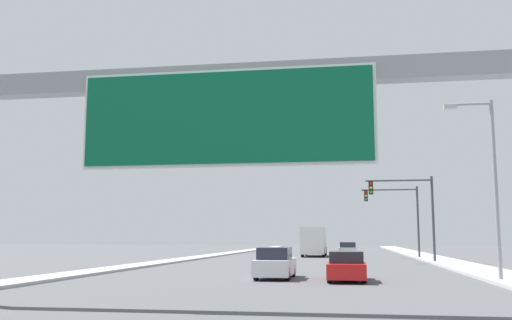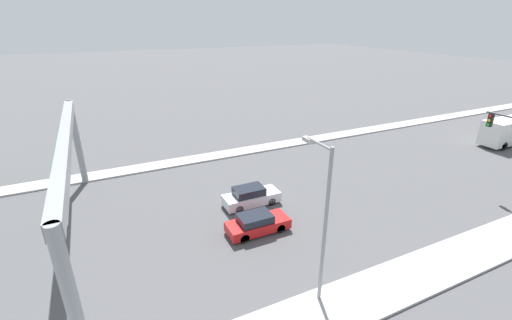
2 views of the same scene
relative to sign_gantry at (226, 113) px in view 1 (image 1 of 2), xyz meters
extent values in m
cube|color=#AEAEAE|center=(11.25, 42.11, -5.74)|extent=(3.00, 120.00, 0.15)
cube|color=#AEAEAE|center=(-10.75, 42.11, -5.74)|extent=(2.00, 120.00, 0.15)
cube|color=gray|center=(0.00, 0.11, 1.16)|extent=(19.90, 0.60, 0.70)
cube|color=white|center=(0.00, -0.19, -0.19)|extent=(9.04, 0.08, 3.01)
cube|color=#0A5B38|center=(0.00, -0.24, -0.19)|extent=(8.84, 0.16, 2.81)
cube|color=silver|center=(0.00, 11.73, -5.25)|extent=(1.70, 4.38, 0.77)
cube|color=#1E232D|center=(0.00, 11.51, -4.58)|extent=(1.50, 2.28, 0.58)
cylinder|color=black|center=(-0.74, 13.09, -5.49)|extent=(0.22, 0.64, 0.64)
cylinder|color=black|center=(0.74, 13.09, -5.49)|extent=(0.22, 0.64, 0.64)
cylinder|color=black|center=(-0.74, 10.37, -5.49)|extent=(0.22, 0.64, 0.64)
cylinder|color=black|center=(0.74, 10.37, -5.49)|extent=(0.22, 0.64, 0.64)
cube|color=silver|center=(3.50, 46.11, -5.27)|extent=(1.87, 4.58, 0.74)
cube|color=#1E232D|center=(3.50, 45.88, -4.62)|extent=(1.65, 2.38, 0.56)
cylinder|color=black|center=(2.67, 47.53, -5.49)|extent=(0.22, 0.64, 0.64)
cylinder|color=black|center=(4.33, 47.53, -5.49)|extent=(0.22, 0.64, 0.64)
cylinder|color=black|center=(2.67, 44.69, -5.49)|extent=(0.22, 0.64, 0.64)
cylinder|color=black|center=(4.33, 44.69, -5.49)|extent=(0.22, 0.64, 0.64)
cube|color=red|center=(3.50, 10.59, -5.30)|extent=(1.72, 4.26, 0.68)
cube|color=#1E232D|center=(3.50, 10.38, -4.70)|extent=(1.52, 2.22, 0.52)
cylinder|color=black|center=(2.75, 11.91, -5.49)|extent=(0.22, 0.64, 0.64)
cylinder|color=black|center=(4.25, 11.91, -5.49)|extent=(0.22, 0.64, 0.64)
cylinder|color=black|center=(2.75, 9.27, -5.49)|extent=(0.22, 0.64, 0.64)
cylinder|color=black|center=(4.25, 9.27, -5.49)|extent=(0.22, 0.64, 0.64)
cube|color=red|center=(0.00, 47.10, -4.64)|extent=(2.18, 2.19, 1.75)
cube|color=silver|center=(0.00, 43.18, -4.15)|extent=(2.37, 5.64, 2.71)
cylinder|color=black|center=(-1.05, 46.99, -5.31)|extent=(0.28, 1.00, 1.00)
cylinder|color=black|center=(1.05, 46.99, -5.31)|extent=(0.28, 1.00, 1.00)
cylinder|color=black|center=(-1.05, 41.77, -5.31)|extent=(0.28, 1.00, 1.00)
cylinder|color=black|center=(1.05, 41.77, -5.31)|extent=(0.28, 1.00, 1.00)
cylinder|color=#3D3D3F|center=(10.25, 30.11, -2.39)|extent=(0.20, 0.20, 6.84)
cylinder|color=#3D3D3F|center=(7.66, 30.11, 0.73)|extent=(5.18, 0.14, 0.14)
cube|color=black|center=(5.48, 30.11, 0.16)|extent=(0.35, 0.28, 1.05)
cylinder|color=red|center=(5.48, 29.95, 0.51)|extent=(0.22, 0.04, 0.22)
cylinder|color=yellow|center=(5.48, 29.95, 0.16)|extent=(0.22, 0.04, 0.22)
cylinder|color=green|center=(5.48, 29.95, -0.19)|extent=(0.22, 0.04, 0.22)
cylinder|color=#3D3D3F|center=(10.25, 40.11, -2.36)|extent=(0.20, 0.20, 6.90)
cylinder|color=#3D3D3F|center=(7.60, 40.11, 0.79)|extent=(5.29, 0.14, 0.14)
cube|color=black|center=(5.38, 40.11, 0.22)|extent=(0.35, 0.28, 1.05)
cylinder|color=red|center=(5.38, 39.95, 0.57)|extent=(0.22, 0.04, 0.22)
cylinder|color=yellow|center=(5.38, 39.95, 0.22)|extent=(0.22, 0.04, 0.22)
cylinder|color=green|center=(5.38, 39.95, -0.13)|extent=(0.22, 0.04, 0.22)
cylinder|color=gray|center=(10.35, 10.76, -1.61)|extent=(0.18, 0.18, 8.39)
cylinder|color=gray|center=(9.43, 10.76, 2.43)|extent=(1.84, 0.12, 0.12)
cube|color=#B2B2A8|center=(8.51, 10.76, 2.33)|extent=(0.60, 0.28, 0.20)
camera|label=1|loc=(3.63, -16.75, -3.77)|focal=40.00mm
camera|label=2|loc=(21.17, 2.02, 7.58)|focal=24.00mm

